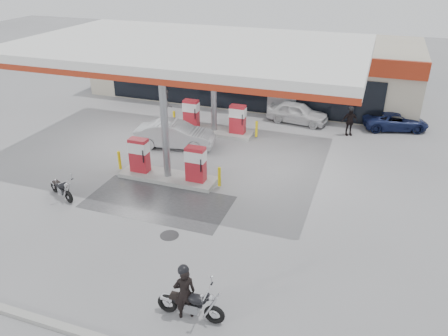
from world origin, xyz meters
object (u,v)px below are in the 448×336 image
(pump_island_far, at_px, (214,121))
(parked_motorcycle, at_px, (62,189))
(hatchback_silver, at_px, (175,134))
(parked_car_left, at_px, (118,81))
(attendant, at_px, (166,105))
(parked_car_right, at_px, (395,121))
(biker_main, at_px, (185,293))
(main_motorcycle, at_px, (192,305))
(biker_walking, at_px, (350,122))
(pump_island_near, at_px, (167,165))
(sedan_white, at_px, (297,113))

(pump_island_far, relative_size, parked_motorcycle, 3.05)
(hatchback_silver, distance_m, parked_car_left, 12.23)
(attendant, relative_size, parked_car_right, 0.52)
(biker_main, height_order, attendant, attendant)
(main_motorcycle, distance_m, biker_walking, 15.86)
(main_motorcycle, relative_size, parked_motorcycle, 1.21)
(attendant, distance_m, parked_car_left, 8.24)
(pump_island_near, xyz_separation_m, sedan_white, (4.16, 9.20, -0.08))
(main_motorcycle, relative_size, parked_car_left, 0.53)
(main_motorcycle, bearing_deg, parked_car_left, 124.67)
(sedan_white, xyz_separation_m, biker_walking, (3.11, -1.00, 0.17))
(pump_island_near, distance_m, parked_car_right, 13.96)
(hatchback_silver, bearing_deg, biker_walking, -71.02)
(pump_island_near, height_order, biker_main, pump_island_near)
(sedan_white, bearing_deg, pump_island_near, 163.17)
(parked_car_left, bearing_deg, attendant, -149.13)
(main_motorcycle, height_order, attendant, attendant)
(biker_walking, bearing_deg, main_motorcycle, -124.28)
(pump_island_far, xyz_separation_m, biker_walking, (7.27, 2.20, 0.08))
(parked_car_left, bearing_deg, parked_car_right, -117.49)
(pump_island_near, relative_size, sedan_white, 1.40)
(pump_island_far, height_order, biker_walking, pump_island_far)
(pump_island_near, bearing_deg, attendant, 116.35)
(pump_island_far, distance_m, sedan_white, 5.25)
(sedan_white, bearing_deg, parked_car_left, 86.31)
(biker_main, distance_m, attendant, 16.30)
(main_motorcycle, bearing_deg, biker_main, -178.85)
(parked_motorcycle, bearing_deg, sedan_white, 82.85)
(hatchback_silver, bearing_deg, biker_main, -163.55)
(parked_car_left, distance_m, biker_walking, 17.69)
(main_motorcycle, relative_size, biker_main, 1.20)
(sedan_white, distance_m, hatchback_silver, 7.90)
(main_motorcycle, bearing_deg, pump_island_near, 118.69)
(parked_motorcycle, bearing_deg, hatchback_silver, 96.02)
(pump_island_near, height_order, hatchback_silver, pump_island_near)
(main_motorcycle, xyz_separation_m, biker_main, (-0.19, -0.01, 0.39))
(biker_main, distance_m, hatchback_silver, 12.13)
(biker_main, xyz_separation_m, hatchback_silver, (-5.42, 10.85, -0.17))
(attendant, bearing_deg, pump_island_near, -171.98)
(biker_main, bearing_deg, pump_island_near, -92.23)
(parked_car_right, height_order, biker_walking, biker_walking)
(main_motorcycle, bearing_deg, pump_island_far, 106.18)
(attendant, distance_m, hatchback_silver, 4.19)
(parked_motorcycle, bearing_deg, main_motorcycle, -4.44)
(parked_car_left, bearing_deg, sedan_white, -122.89)
(pump_island_far, xyz_separation_m, main_motorcycle, (4.36, -13.39, -0.25))
(biker_main, distance_m, parked_car_left, 24.02)
(sedan_white, xyz_separation_m, attendant, (-7.63, -2.20, 0.33))
(hatchback_silver, height_order, parked_car_left, hatchback_silver)
(parked_car_right, distance_m, biker_walking, 3.07)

